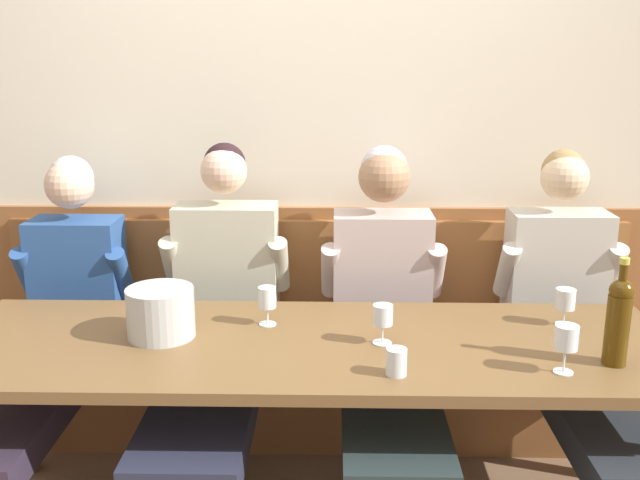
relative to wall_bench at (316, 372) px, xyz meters
name	(u,v)px	position (x,y,z in m)	size (l,w,h in m)	color
room_wall_back	(317,115)	(0.00, 0.26, 1.12)	(6.80, 0.08, 2.80)	beige
wood_wainscot_panel	(317,311)	(0.00, 0.21, 0.22)	(6.80, 0.03, 0.99)	brown
wall_bench	(316,372)	(0.00, 0.00, 0.00)	(2.79, 0.42, 0.94)	brown
dining_table	(310,361)	(0.00, -0.69, 0.37)	(2.49, 0.79, 0.72)	brown
person_center_left_seat	(51,331)	(-1.03, -0.36, 0.33)	(0.48, 1.25, 1.25)	#292D36
person_center_right_seat	(216,331)	(-0.38, -0.36, 0.34)	(0.53, 1.25, 1.31)	#2D3739
person_left_seat	(386,327)	(0.28, -0.34, 0.36)	(0.52, 1.26, 1.30)	#2F3236
person_right_seat	(579,335)	(1.03, -0.36, 0.34)	(0.51, 1.25, 1.29)	#2B2440
ice_bucket	(161,313)	(-0.52, -0.66, 0.53)	(0.23, 0.23, 0.17)	#B4B8B7
wine_bottle_green_tall	(618,319)	(0.97, -0.85, 0.59)	(0.07, 0.07, 0.35)	#472F08
wine_glass_center_rear	(565,301)	(0.91, -0.52, 0.53)	(0.07, 0.07, 0.13)	silver
wine_glass_center_front	(383,316)	(0.24, -0.70, 0.54)	(0.07, 0.07, 0.14)	silver
wine_glass_by_bottle	(566,339)	(0.79, -0.92, 0.55)	(0.07, 0.07, 0.15)	silver
wine_glass_mid_right	(267,299)	(-0.16, -0.54, 0.54)	(0.06, 0.06, 0.14)	silver
water_tumbler_center	(396,362)	(0.27, -0.95, 0.48)	(0.06, 0.06, 0.09)	silver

